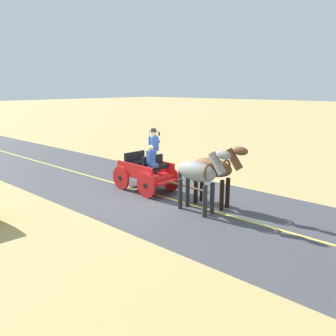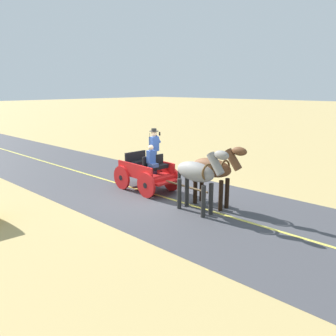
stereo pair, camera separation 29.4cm
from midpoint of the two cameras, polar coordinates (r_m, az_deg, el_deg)
ground_plane at (r=13.05m, az=-2.22°, el=-4.68°), size 200.00×200.00×0.00m
road_surface at (r=13.04m, az=-2.22°, el=-4.66°), size 6.16×160.00×0.01m
road_centre_stripe at (r=13.04m, az=-2.23°, el=-4.64°), size 0.12×160.00×0.00m
horse_drawn_carriage at (r=13.53m, az=-4.16°, el=-0.45°), size 1.55×4.52×2.50m
horse_near_side at (r=11.67m, az=7.14°, el=-0.19°), size 0.57×2.13×2.21m
horse_off_side at (r=11.04m, az=4.44°, el=-0.92°), size 0.69×2.14×2.21m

